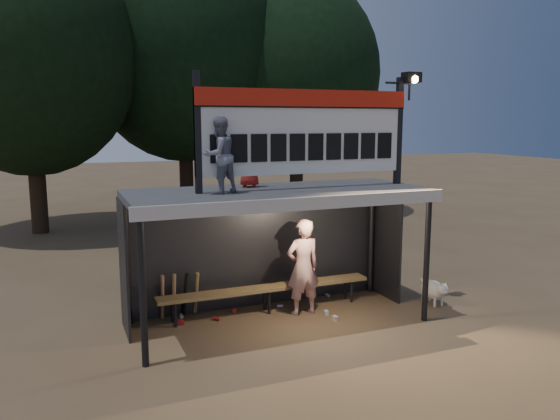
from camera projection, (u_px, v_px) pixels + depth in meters
The scene contains 13 objects.
ground at pixel (278, 322), 9.49m from camera, with size 80.00×80.00×0.00m, color brown.
player at pixel (303, 267), 9.74m from camera, with size 0.64×0.42×1.74m, color white.
child_a at pixel (219, 155), 8.53m from camera, with size 0.58×0.45×1.20m, color slate.
child_b at pixel (249, 162), 9.38m from camera, with size 0.42×0.27×0.86m, color maroon.
dugout_shelter at pixel (273, 215), 9.41m from camera, with size 5.10×2.08×2.32m.
scoreboard_assembly at pixel (309, 129), 9.15m from camera, with size 4.10×0.27×1.99m.
bench at pixel (267, 289), 9.92m from camera, with size 4.00×0.35×0.48m.
tree_left at pixel (28, 51), 16.24m from camera, with size 6.46×6.46×9.27m.
tree_mid at pixel (183, 44), 19.38m from camera, with size 7.22×7.22×10.36m.
tree_right at pixel (297, 74), 20.11m from camera, with size 6.08×6.08×8.72m.
dog at pixel (434, 290), 10.36m from camera, with size 0.36×0.81×0.49m.
bats at pixel (180, 295), 9.59m from camera, with size 0.67×0.35×0.84m.
litter at pixel (262, 312), 9.85m from camera, with size 3.11×1.32×0.08m.
Camera 1 is at (-3.39, -8.39, 3.45)m, focal length 35.00 mm.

